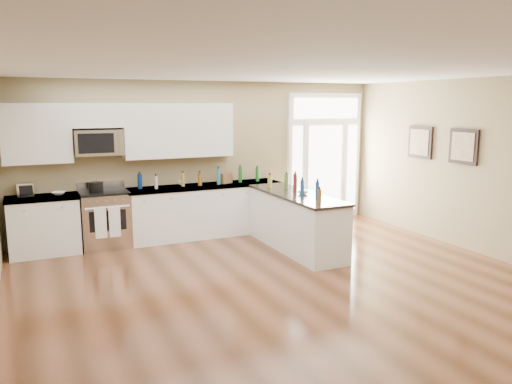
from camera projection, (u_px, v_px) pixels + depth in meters
ground at (319, 307)px, 5.95m from camera, size 8.00×8.00×0.00m
room_shell at (322, 165)px, 5.65m from camera, size 8.00×8.00×8.00m
back_cabinet_left at (44, 227)px, 7.99m from camera, size 1.10×0.66×0.94m
back_cabinet_right at (205, 212)px, 9.11m from camera, size 2.85×0.66×0.94m
peninsula_cabinet at (296, 223)px, 8.26m from camera, size 0.69×2.32×0.94m
upper_cabinet_left at (36, 134)px, 7.86m from camera, size 1.04×0.33×0.95m
upper_cabinet_right at (179, 130)px, 8.81m from camera, size 1.94×0.33×0.95m
upper_cabinet_short at (97, 115)px, 8.19m from camera, size 0.82×0.33×0.40m
microwave at (98, 142)px, 8.23m from camera, size 0.78×0.41×0.42m
entry_door at (324, 157)px, 10.31m from camera, size 1.70×0.10×2.60m
wall_art_near at (420, 142)px, 9.05m from camera, size 0.05×0.58×0.58m
wall_art_far at (464, 146)px, 8.15m from camera, size 0.05×0.58×0.58m
kitchen_range at (105, 219)px, 8.37m from camera, size 0.79×0.69×1.08m
stockpot at (96, 187)px, 8.23m from camera, size 0.29×0.29×0.18m
toaster_oven at (26, 189)px, 7.91m from camera, size 0.27×0.22×0.21m
cardboard_box at (225, 178)px, 9.22m from camera, size 0.29×0.25×0.19m
bowl_left at (59, 193)px, 8.05m from camera, size 0.26×0.26×0.05m
bowl_peninsula at (303, 193)px, 8.09m from camera, size 0.21×0.21×0.05m
cup_counter at (182, 183)px, 8.98m from camera, size 0.12×0.12×0.09m
counter_bottles at (241, 181)px, 8.62m from camera, size 2.37×2.45×0.31m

